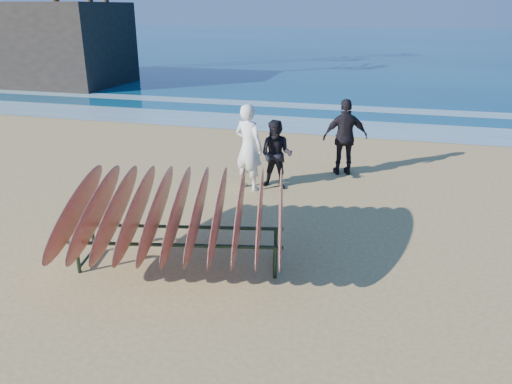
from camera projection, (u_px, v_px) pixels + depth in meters
ground at (242, 267)px, 7.73m from camera, size 120.00×120.00×0.00m
ocean at (380, 42)px, 57.47m from camera, size 160.00×160.00×0.00m
foam_near at (328, 127)px, 16.77m from camera, size 160.00×160.00×0.00m
foam_far at (340, 108)px, 19.94m from camera, size 160.00×160.00×0.00m
surfboard_rack at (177, 212)px, 7.48m from camera, size 3.64×3.20×1.44m
person_white at (249, 147)px, 10.76m from camera, size 0.81×0.67×1.89m
person_dark_a at (276, 155)px, 10.84m from camera, size 0.78×0.63×1.52m
person_dark_b at (345, 137)px, 11.75m from camera, size 1.14×0.75×1.80m
building at (35, 44)px, 25.73m from camera, size 9.03×5.02×4.01m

